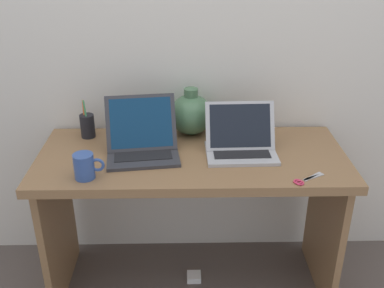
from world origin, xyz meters
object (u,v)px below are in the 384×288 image
Objects in this scene: laptop_right at (241,140)px; coffee_mug at (85,166)px; power_brick at (194,277)px; scissors at (304,180)px; green_vase at (191,114)px; laptop_left at (142,139)px; pen_cup at (87,126)px.

coffee_mug is at bearing -161.40° from laptop_right.
scissors is at bearing -30.53° from power_brick.
green_vase is 0.83m from power_brick.
green_vase reaches higher than scissors.
green_vase is 3.18× the size of power_brick.
laptop_left is 0.80m from power_brick.
coffee_mug is at bearing -80.90° from pen_cup.
coffee_mug is 0.39m from pen_cup.
laptop_left is at bearing -137.53° from green_vase.
laptop_left is 0.30m from green_vase.
scissors is (0.43, -0.46, -0.09)m from green_vase.
laptop_left reaches higher than scissors.
coffee_mug is 1.73× the size of power_brick.
green_vase is at bearing 4.04° from pen_cup.
laptop_left is at bearing 46.54° from coffee_mug.
laptop_left is at bearing 179.44° from laptop_right.
coffee_mug is 0.90m from power_brick.
pen_cup is at bearing -175.96° from green_vase.
laptop_left is at bearing 177.31° from power_brick.
laptop_left reaches higher than coffee_mug.
laptop_left is at bearing -31.50° from pen_cup.
coffee_mug is 0.89× the size of scissors.
coffee_mug is (-0.42, -0.42, -0.05)m from green_vase.
laptop_left is 2.44× the size of scissors.
pen_cup is 1.38× the size of scissors.
scissors is (0.92, -0.42, -0.05)m from pen_cup.
power_brick is at bearing -2.69° from laptop_left.
pen_cup is at bearing 166.42° from laptop_right.
green_vase reaches higher than power_brick.
power_brick is (0.01, -0.21, -0.81)m from green_vase.
laptop_right is at bearing -43.67° from green_vase.
laptop_right reaches higher than scissors.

